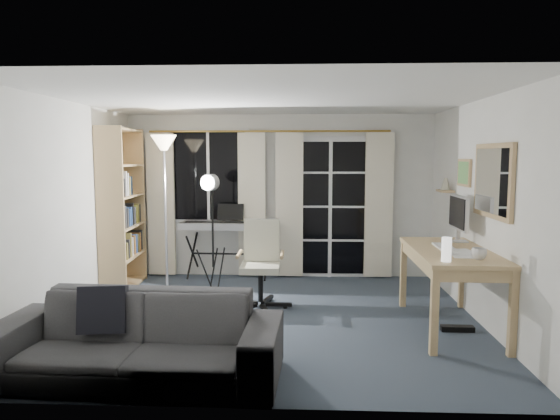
% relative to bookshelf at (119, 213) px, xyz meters
% --- Properties ---
extents(floor, '(4.50, 4.00, 0.02)m').
position_rel_bookshelf_xyz_m(floor, '(2.13, -1.19, -1.04)').
color(floor, '#3D4B58').
rests_on(floor, ground).
extents(window, '(1.20, 0.08, 1.40)m').
position_rel_bookshelf_xyz_m(window, '(1.08, 0.78, 0.47)').
color(window, white).
rests_on(window, floor).
extents(french_door, '(1.32, 0.09, 2.11)m').
position_rel_bookshelf_xyz_m(french_door, '(2.88, 0.78, -0.00)').
color(french_door, white).
rests_on(french_door, floor).
extents(curtains, '(3.60, 0.07, 2.13)m').
position_rel_bookshelf_xyz_m(curtains, '(1.99, 0.69, 0.06)').
color(curtains, gold).
rests_on(curtains, floor).
extents(bookshelf, '(0.40, 1.02, 2.17)m').
position_rel_bookshelf_xyz_m(bookshelf, '(0.00, 0.00, 0.00)').
color(bookshelf, tan).
rests_on(bookshelf, floor).
extents(torchiere_lamp, '(0.36, 0.36, 2.06)m').
position_rel_bookshelf_xyz_m(torchiere_lamp, '(0.68, -0.17, 0.63)').
color(torchiere_lamp, '#B2B2B7').
rests_on(torchiere_lamp, floor).
extents(keyboard_piano, '(1.43, 0.72, 1.03)m').
position_rel_bookshelf_xyz_m(keyboard_piano, '(1.42, 0.50, -0.25)').
color(keyboard_piano, black).
rests_on(keyboard_piano, floor).
extents(studio_light, '(0.36, 0.36, 1.60)m').
position_rel_bookshelf_xyz_m(studio_light, '(1.30, -0.30, 0.25)').
color(studio_light, black).
rests_on(studio_light, floor).
extents(office_chair, '(0.69, 0.72, 1.04)m').
position_rel_bookshelf_xyz_m(office_chair, '(1.97, -0.71, -0.42)').
color(office_chair, black).
rests_on(office_chair, floor).
extents(desk, '(0.80, 1.57, 0.84)m').
position_rel_bookshelf_xyz_m(desk, '(4.01, -1.43, -0.30)').
color(desk, tan).
rests_on(desk, floor).
extents(monitor, '(0.20, 0.60, 0.52)m').
position_rel_bookshelf_xyz_m(monitor, '(4.20, -0.98, 0.12)').
color(monitor, silver).
rests_on(monitor, desk).
extents(desk_clutter, '(0.50, 0.95, 1.06)m').
position_rel_bookshelf_xyz_m(desk_clutter, '(3.93, -1.67, -0.37)').
color(desk_clutter, white).
rests_on(desk_clutter, desk).
extents(mug, '(0.14, 0.11, 0.14)m').
position_rel_bookshelf_xyz_m(mug, '(4.11, -1.93, -0.13)').
color(mug, silver).
rests_on(mug, desk).
extents(wall_mirror, '(0.04, 0.94, 0.74)m').
position_rel_bookshelf_xyz_m(wall_mirror, '(4.35, -1.54, 0.52)').
color(wall_mirror, tan).
rests_on(wall_mirror, floor).
extents(framed_print, '(0.03, 0.42, 0.32)m').
position_rel_bookshelf_xyz_m(framed_print, '(4.36, -0.64, 0.57)').
color(framed_print, tan).
rests_on(framed_print, floor).
extents(wall_shelf, '(0.16, 0.30, 0.18)m').
position_rel_bookshelf_xyz_m(wall_shelf, '(4.29, -0.14, 0.38)').
color(wall_shelf, tan).
rests_on(wall_shelf, floor).
extents(sofa, '(2.33, 0.77, 0.90)m').
position_rel_bookshelf_xyz_m(sofa, '(1.13, -2.74, -0.58)').
color(sofa, '#2D2D30').
rests_on(sofa, floor).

